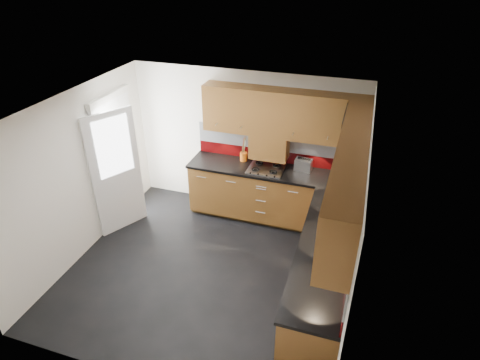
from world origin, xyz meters
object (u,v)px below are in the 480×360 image
(gas_hob, at_px, (266,169))
(food_processor, at_px, (340,204))
(utensil_pot, at_px, (244,155))
(toaster, at_px, (303,165))

(gas_hob, height_order, food_processor, food_processor)
(utensil_pot, xyz_separation_m, toaster, (0.99, -0.02, -0.00))
(gas_hob, distance_m, toaster, 0.59)
(gas_hob, bearing_deg, food_processor, -34.67)
(gas_hob, distance_m, utensil_pot, 0.48)
(gas_hob, xyz_separation_m, food_processor, (1.22, -0.84, 0.11))
(utensil_pot, distance_m, toaster, 0.99)
(gas_hob, relative_size, toaster, 2.01)
(utensil_pot, bearing_deg, food_processor, -32.05)
(toaster, bearing_deg, utensil_pot, 179.06)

